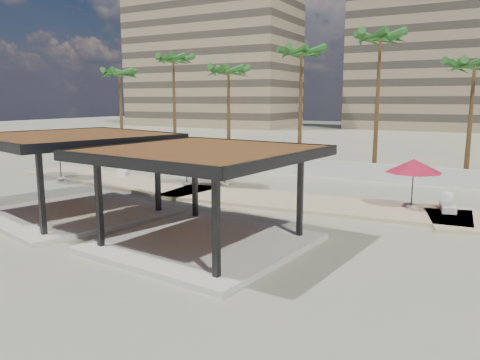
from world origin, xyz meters
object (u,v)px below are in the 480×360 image
Objects in this scene: umbrella_a at (59,144)px; lounger_a at (124,171)px; pavilion_central at (203,188)px; lounger_b at (448,206)px; umbrella_c at (414,166)px; pavilion_west at (74,167)px.

umbrella_a is 4.72m from lounger_a.
lounger_b is (7.56, 9.88, -1.87)m from pavilion_central.
umbrella_a is 22.26m from umbrella_c.
umbrella_c is (5.95, 9.53, 0.04)m from pavilion_central.
pavilion_central is at bearing 7.69° from pavilion_west.
pavilion_central is 2.39× the size of umbrella_a.
pavilion_west is 10.34m from umbrella_a.
pavilion_west is (-7.90, 0.99, 0.10)m from pavilion_central.
pavilion_central reaches higher than lounger_b.
lounger_b is at bearing 6.51° from umbrella_a.
pavilion_west is at bearing 109.20° from lounger_b.
lounger_a is at bearing 148.31° from pavilion_central.
lounger_b is at bearing 44.73° from pavilion_west.
umbrella_c is at bearing 63.93° from pavilion_central.
umbrella_c is 19.85m from lounger_a.
lounger_b is (1.61, 0.36, -1.91)m from umbrella_c.
lounger_a reaches higher than lounger_b.
umbrella_c is at bearing 91.79° from lounger_b.
umbrella_c is (13.85, 8.54, -0.06)m from pavilion_west.
pavilion_west reaches higher than pavilion_central.
umbrella_a is at bearing 162.01° from pavilion_central.
umbrella_c is at bearing -122.48° from lounger_a.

